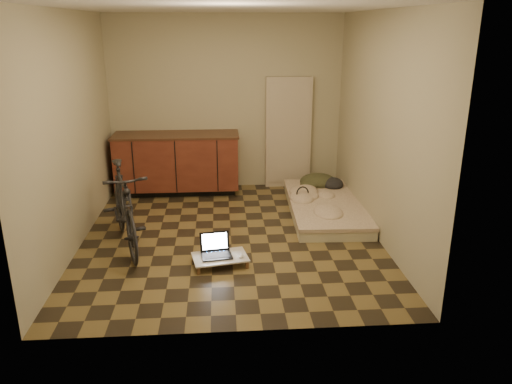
{
  "coord_description": "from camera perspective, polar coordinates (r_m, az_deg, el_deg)",
  "views": [
    {
      "loc": [
        -0.1,
        -5.58,
        2.44
      ],
      "look_at": [
        0.31,
        0.01,
        0.55
      ],
      "focal_mm": 35.0,
      "sensor_mm": 36.0,
      "label": 1
    }
  ],
  "objects": [
    {
      "name": "appliance_panel",
      "position": [
        7.76,
        3.71,
        6.76
      ],
      "size": [
        0.7,
        0.1,
        1.7
      ],
      "primitive_type": "cube",
      "color": "#C4B39B",
      "rests_on": "ground"
    },
    {
      "name": "headphones",
      "position": [
        6.87,
        5.35,
        -0.11
      ],
      "size": [
        0.28,
        0.27,
        0.15
      ],
      "primitive_type": null,
      "rotation": [
        0.0,
        0.0,
        0.4
      ],
      "color": "black",
      "rests_on": "futon"
    },
    {
      "name": "cabinets",
      "position": [
        7.57,
        -8.97,
        3.3
      ],
      "size": [
        1.84,
        0.62,
        0.91
      ],
      "color": "black",
      "rests_on": "ground"
    },
    {
      "name": "room_shell",
      "position": [
        5.7,
        -3.11,
        7.07
      ],
      "size": [
        3.5,
        4.0,
        2.6
      ],
      "color": "brown",
      "rests_on": "ground"
    },
    {
      "name": "futon",
      "position": [
        6.85,
        7.89,
        -1.67
      ],
      "size": [
        1.03,
        2.02,
        0.17
      ],
      "rotation": [
        0.0,
        0.0,
        -0.04
      ],
      "color": "beige",
      "rests_on": "ground"
    },
    {
      "name": "laptop",
      "position": [
        5.39,
        -4.61,
        -6.65
      ],
      "size": [
        0.36,
        0.33,
        0.22
      ],
      "rotation": [
        0.0,
        0.0,
        0.15
      ],
      "color": "black",
      "rests_on": "lap_desk"
    },
    {
      "name": "bicycle",
      "position": [
        5.79,
        -14.88,
        -1.25
      ],
      "size": [
        0.96,
        1.72,
        1.07
      ],
      "primitive_type": "imported",
      "rotation": [
        0.0,
        0.0,
        0.31
      ],
      "color": "black",
      "rests_on": "ground"
    },
    {
      "name": "lap_desk",
      "position": [
        5.37,
        -4.13,
        -7.46
      ],
      "size": [
        0.63,
        0.47,
        0.1
      ],
      "rotation": [
        0.0,
        0.0,
        0.19
      ],
      "color": "brown",
      "rests_on": "ground"
    },
    {
      "name": "mouse",
      "position": [
        5.33,
        -1.75,
        -7.3
      ],
      "size": [
        0.07,
        0.1,
        0.03
      ],
      "primitive_type": "ellipsoid",
      "rotation": [
        0.0,
        0.0,
        -0.21
      ],
      "color": "white",
      "rests_on": "lap_desk"
    },
    {
      "name": "clothing_pile",
      "position": [
        7.47,
        7.52,
        1.68
      ],
      "size": [
        0.59,
        0.5,
        0.23
      ],
      "primitive_type": null,
      "rotation": [
        0.0,
        0.0,
        -0.04
      ],
      "color": "#353720",
      "rests_on": "futon"
    }
  ]
}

